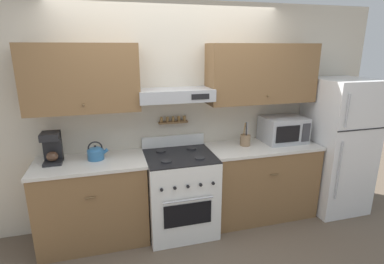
{
  "coord_description": "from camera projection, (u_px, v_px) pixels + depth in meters",
  "views": [
    {
      "loc": [
        -0.7,
        -2.75,
        2.06
      ],
      "look_at": [
        0.14,
        0.26,
        1.17
      ],
      "focal_mm": 28.0,
      "sensor_mm": 36.0,
      "label": 1
    }
  ],
  "objects": [
    {
      "name": "utensil_crock",
      "position": [
        245.0,
        140.0,
        3.57
      ],
      "size": [
        0.12,
        0.12,
        0.28
      ],
      "color": "#8E7051",
      "rests_on": "counter_right"
    },
    {
      "name": "coffee_maker",
      "position": [
        52.0,
        147.0,
        3.02
      ],
      "size": [
        0.18,
        0.21,
        0.32
      ],
      "color": "black",
      "rests_on": "counter_left"
    },
    {
      "name": "wall_back",
      "position": [
        176.0,
        103.0,
        3.44
      ],
      "size": [
        5.2,
        0.46,
        2.55
      ],
      "color": "beige",
      "rests_on": "ground_plane"
    },
    {
      "name": "tea_kettle",
      "position": [
        96.0,
        153.0,
        3.13
      ],
      "size": [
        0.22,
        0.17,
        0.2
      ],
      "color": "teal",
      "rests_on": "counter_left"
    },
    {
      "name": "counter_right",
      "position": [
        260.0,
        180.0,
        3.73
      ],
      "size": [
        1.32,
        0.62,
        0.92
      ],
      "color": "brown",
      "rests_on": "ground_plane"
    },
    {
      "name": "refrigerator",
      "position": [
        337.0,
        145.0,
        3.82
      ],
      "size": [
        0.69,
        0.74,
        1.69
      ],
      "color": "white",
      "rests_on": "ground_plane"
    },
    {
      "name": "counter_left",
      "position": [
        93.0,
        201.0,
        3.21
      ],
      "size": [
        1.13,
        0.62,
        0.92
      ],
      "color": "brown",
      "rests_on": "ground_plane"
    },
    {
      "name": "stove_range",
      "position": [
        180.0,
        192.0,
        3.4
      ],
      "size": [
        0.75,
        0.72,
        1.05
      ],
      "color": "white",
      "rests_on": "ground_plane"
    },
    {
      "name": "ground_plane",
      "position": [
        186.0,
        241.0,
        3.29
      ],
      "size": [
        16.0,
        16.0,
        0.0
      ],
      "primitive_type": "plane",
      "color": "brown"
    },
    {
      "name": "microwave",
      "position": [
        283.0,
        129.0,
        3.7
      ],
      "size": [
        0.51,
        0.4,
        0.31
      ],
      "color": "#ADAFB5",
      "rests_on": "counter_right"
    }
  ]
}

